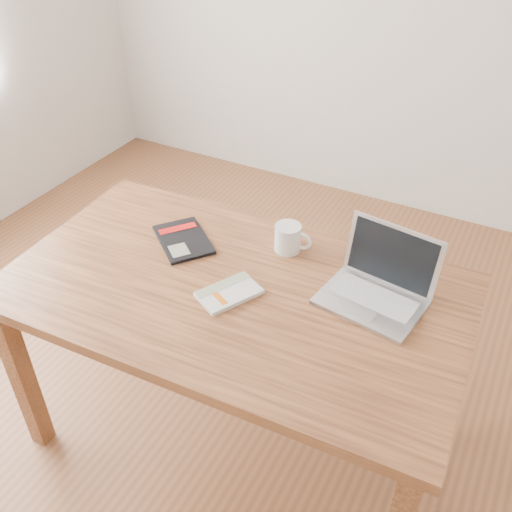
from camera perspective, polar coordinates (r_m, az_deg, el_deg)
The scene contains 6 objects.
room at distance 1.58m, azimuth -6.74°, elevation 15.34°, with size 4.04×4.04×2.70m.
desk at distance 1.90m, azimuth -2.20°, elevation -5.13°, with size 1.52×0.91×0.75m.
white_guidebook at distance 1.80m, azimuth -2.72°, elevation -3.73°, with size 0.19×0.23×0.02m.
black_guidebook at distance 2.05m, azimuth -7.28°, elevation 1.64°, with size 0.29×0.28×0.01m.
laptop at distance 1.81m, azimuth 12.11°, elevation -2.92°, with size 0.34×0.30×0.22m.
coffee_mug at distance 1.97m, azimuth 3.30°, elevation 1.84°, with size 0.13×0.09×0.10m.
Camera 1 is at (0.78, -1.21, 1.92)m, focal length 40.00 mm.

